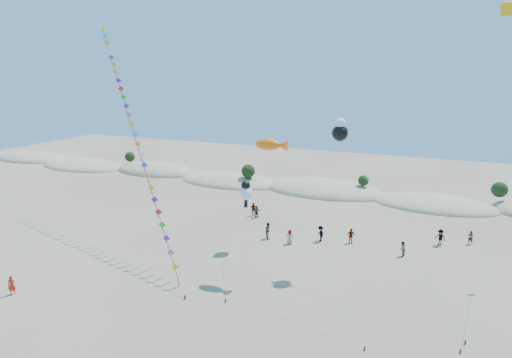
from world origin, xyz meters
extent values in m
ellipsoid|color=gray|center=(-64.00, 45.60, 0.00)|extent=(17.00, 9.35, 3.20)
ellipsoid|color=#203613|center=(-64.00, 45.60, 0.88)|extent=(13.60, 6.12, 0.68)
ellipsoid|color=gray|center=(-48.00, 44.20, 0.00)|extent=(18.00, 9.90, 2.80)
ellipsoid|color=#203613|center=(-48.00, 44.20, 0.77)|extent=(14.40, 6.48, 0.72)
ellipsoid|color=gray|center=(-32.00, 46.00, 0.00)|extent=(16.00, 8.80, 3.60)
ellipsoid|color=#203613|center=(-32.00, 46.00, 0.99)|extent=(12.80, 5.76, 0.64)
ellipsoid|color=gray|center=(-16.00, 44.60, 0.00)|extent=(17.60, 9.68, 3.00)
ellipsoid|color=#203613|center=(-16.00, 44.60, 0.83)|extent=(14.08, 6.34, 0.70)
ellipsoid|color=gray|center=(0.00, 45.30, 0.00)|extent=(19.00, 10.45, 3.40)
ellipsoid|color=#203613|center=(0.00, 45.30, 0.94)|extent=(15.20, 6.84, 0.76)
ellipsoid|color=gray|center=(16.00, 43.90, 0.00)|extent=(16.40, 9.02, 2.80)
ellipsoid|color=#203613|center=(16.00, 43.90, 0.77)|extent=(13.12, 5.90, 0.66)
sphere|color=black|center=(-38.00, 46.20, 2.36)|extent=(1.90, 1.90, 1.90)
sphere|color=black|center=(-12.00, 43.40, 2.48)|extent=(2.20, 2.20, 2.20)
sphere|color=black|center=(6.00, 45.40, 2.24)|extent=(1.60, 1.60, 1.60)
sphere|color=black|center=(24.00, 46.80, 2.44)|extent=(2.10, 2.10, 2.10)
cube|color=#3F2D1E|center=(-2.01, 8.71, 0.17)|extent=(0.12, 0.12, 0.35)
cylinder|color=silver|center=(-13.48, 17.99, 11.62)|extent=(22.96, 18.58, 23.26)
cube|color=yellow|center=(-3.84, 10.19, 1.86)|extent=(1.28, 0.50, 1.35)
cube|color=#E46093|center=(-3.66, 10.24, 0.76)|extent=(0.19, 0.45, 1.55)
cube|color=#FF5095|center=(-4.72, 10.91, 2.75)|extent=(1.28, 0.50, 1.35)
cube|color=#E46093|center=(-4.54, 10.96, 1.65)|extent=(0.19, 0.45, 1.55)
cube|color=purple|center=(-5.60, 11.62, 3.64)|extent=(1.28, 0.50, 1.35)
cube|color=#E46093|center=(-5.42, 11.67, 2.54)|extent=(0.19, 0.45, 1.55)
cube|color=green|center=(-6.48, 12.33, 4.53)|extent=(1.28, 0.50, 1.35)
cube|color=#E46093|center=(-6.30, 12.38, 3.43)|extent=(0.19, 0.45, 1.55)
cube|color=red|center=(-7.36, 13.04, 5.42)|extent=(1.28, 0.50, 1.35)
cube|color=#E46093|center=(-7.18, 13.09, 4.32)|extent=(0.19, 0.45, 1.55)
cube|color=#4F2597|center=(-8.24, 13.75, 6.31)|extent=(1.28, 0.50, 1.35)
cube|color=#E46093|center=(-8.06, 13.80, 5.21)|extent=(0.19, 0.45, 1.55)
cube|color=#C9DF1A|center=(-9.12, 14.46, 7.20)|extent=(1.28, 0.50, 1.35)
cube|color=#E46093|center=(-8.94, 14.51, 6.10)|extent=(0.19, 0.45, 1.55)
cube|color=#FFA928|center=(-10.00, 15.17, 8.09)|extent=(1.28, 0.50, 1.35)
cube|color=#E46093|center=(-9.82, 15.22, 6.99)|extent=(0.19, 0.45, 1.55)
cube|color=blue|center=(-10.88, 15.88, 8.98)|extent=(1.28, 0.50, 1.35)
cube|color=#E46093|center=(-10.70, 15.93, 7.88)|extent=(0.19, 0.45, 1.55)
cube|color=silver|center=(-11.76, 16.60, 9.88)|extent=(1.28, 0.50, 1.35)
cube|color=#E46093|center=(-11.58, 16.65, 8.78)|extent=(0.19, 0.45, 1.55)
cube|color=orange|center=(-12.64, 17.31, 10.77)|extent=(1.28, 0.50, 1.35)
cube|color=#E46093|center=(-12.46, 17.36, 9.67)|extent=(0.19, 0.45, 1.55)
cube|color=#1BCDC7|center=(-13.51, 18.02, 11.66)|extent=(1.28, 0.50, 1.35)
cube|color=#E46093|center=(-13.33, 18.07, 10.56)|extent=(0.19, 0.45, 1.55)
cube|color=yellow|center=(-14.39, 18.73, 12.55)|extent=(1.28, 0.50, 1.35)
cube|color=#E46093|center=(-14.21, 18.78, 11.45)|extent=(0.19, 0.45, 1.55)
cube|color=#FF5095|center=(-15.27, 19.44, 13.44)|extent=(1.28, 0.50, 1.35)
cube|color=#E46093|center=(-15.09, 19.49, 12.34)|extent=(0.19, 0.45, 1.55)
cube|color=purple|center=(-16.15, 20.15, 14.33)|extent=(1.28, 0.50, 1.35)
cube|color=#E46093|center=(-15.97, 20.20, 13.23)|extent=(0.19, 0.45, 1.55)
cube|color=green|center=(-17.03, 20.86, 15.22)|extent=(1.28, 0.50, 1.35)
cube|color=#E46093|center=(-16.85, 20.91, 14.12)|extent=(0.19, 0.45, 1.55)
cube|color=red|center=(-17.91, 21.57, 16.11)|extent=(1.28, 0.50, 1.35)
cube|color=#E46093|center=(-17.73, 21.62, 15.01)|extent=(0.19, 0.45, 1.55)
cube|color=#4F2597|center=(-18.79, 22.29, 17.00)|extent=(1.28, 0.50, 1.35)
cube|color=#E46093|center=(-18.61, 22.34, 15.90)|extent=(0.19, 0.45, 1.55)
cube|color=#C9DF1A|center=(-19.67, 23.00, 17.89)|extent=(1.28, 0.50, 1.35)
cube|color=#E46093|center=(-19.49, 23.05, 16.79)|extent=(0.19, 0.45, 1.55)
cube|color=#FFA928|center=(-20.55, 23.71, 18.79)|extent=(1.28, 0.50, 1.35)
cube|color=#E46093|center=(-20.37, 23.76, 17.69)|extent=(0.19, 0.45, 1.55)
cube|color=blue|center=(-21.43, 24.42, 19.68)|extent=(1.28, 0.50, 1.35)
cube|color=#E46093|center=(-21.25, 24.47, 18.58)|extent=(0.19, 0.45, 1.55)
cube|color=silver|center=(-22.31, 25.13, 20.57)|extent=(1.28, 0.50, 1.35)
cube|color=#E46093|center=(-22.13, 25.18, 19.47)|extent=(0.19, 0.45, 1.55)
cube|color=orange|center=(-23.19, 25.84, 21.46)|extent=(1.28, 0.50, 1.35)
cube|color=#E46093|center=(-23.01, 25.89, 20.36)|extent=(0.19, 0.45, 1.55)
cube|color=#1BCDC7|center=(-24.07, 26.55, 22.35)|extent=(1.28, 0.50, 1.35)
cube|color=#E46093|center=(-23.89, 26.60, 21.25)|extent=(0.19, 0.45, 1.55)
cube|color=yellow|center=(-24.95, 27.26, 23.24)|extent=(1.28, 0.50, 1.35)
cube|color=#E46093|center=(-24.77, 27.31, 22.14)|extent=(0.19, 0.45, 1.55)
cube|color=#3F2D1E|center=(12.51, 7.79, 0.15)|extent=(0.10, 0.10, 0.30)
cylinder|color=silver|center=(7.26, 12.18, 5.90)|extent=(10.53, 8.80, 11.81)
ellipsoid|color=#FF660D|center=(2.01, 16.56, 11.79)|extent=(2.34, 1.03, 1.03)
cone|color=#FF660D|center=(3.32, 16.56, 11.79)|extent=(0.93, 0.93, 0.93)
cube|color=#3F2D1E|center=(1.25, 9.58, 0.15)|extent=(0.10, 0.10, 0.30)
cylinder|color=silver|center=(-0.32, 14.98, 2.96)|extent=(3.16, 10.83, 5.94)
sphere|color=white|center=(-1.89, 20.39, 5.91)|extent=(1.40, 1.40, 1.40)
sphere|color=black|center=(-1.89, 20.39, 6.76)|extent=(0.94, 0.94, 0.94)
cube|color=black|center=(-1.89, 20.39, 4.81)|extent=(0.35, 0.18, 0.80)
cube|color=#3F2D1E|center=(18.66, 11.15, 0.15)|extent=(0.10, 0.10, 0.30)
cylinder|color=silver|center=(13.11, 15.63, 6.32)|extent=(11.14, 8.99, 12.66)
sphere|color=black|center=(7.55, 20.11, 12.64)|extent=(1.44, 1.44, 1.44)
sphere|color=white|center=(7.55, 20.11, 13.50)|extent=(0.94, 0.94, 0.94)
cube|color=white|center=(7.55, 20.11, 11.52)|extent=(0.35, 0.18, 0.80)
cube|color=white|center=(6.85, 20.11, 12.64)|extent=(0.60, 0.15, 0.25)
cube|color=white|center=(8.25, 20.11, 12.64)|extent=(0.60, 0.15, 0.25)
cube|color=#3F2D1E|center=(18.33, 9.95, 0.15)|extent=(0.10, 0.10, 0.30)
cylinder|color=silver|center=(20.32, 17.03, 5.82)|extent=(4.02, 14.17, 11.65)
imported|color=#B3260E|center=(-15.57, 3.75, 0.82)|extent=(0.72, 0.67, 1.64)
imported|color=slate|center=(-0.66, 23.60, 0.92)|extent=(1.11, 1.13, 1.83)
imported|color=slate|center=(2.05, 23.04, 0.80)|extent=(0.85, 0.62, 1.60)
imported|color=slate|center=(8.00, 25.88, 0.83)|extent=(1.05, 0.77, 1.65)
imported|color=slate|center=(4.87, 25.09, 0.87)|extent=(1.22, 1.27, 1.74)
imported|color=slate|center=(19.86, 30.67, 0.75)|extent=(0.61, 0.47, 1.50)
imported|color=slate|center=(13.41, 24.51, 0.77)|extent=(0.80, 0.90, 1.54)
imported|color=slate|center=(-5.30, 30.10, 0.87)|extent=(1.10, 0.84, 1.74)
imported|color=slate|center=(16.87, 29.03, 0.89)|extent=(1.32, 1.08, 1.77)
imported|color=slate|center=(-4.60, 29.61, 0.77)|extent=(0.77, 1.49, 1.54)
camera|label=1|loc=(15.65, -17.78, 17.86)|focal=30.00mm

